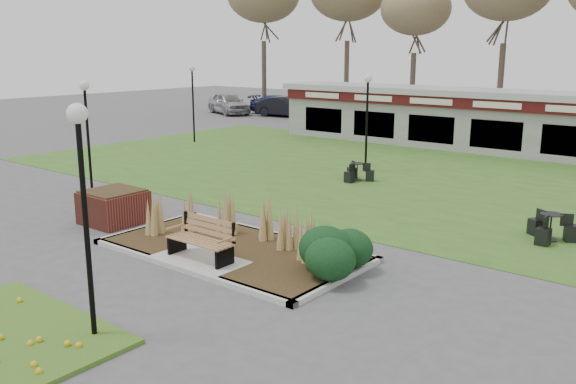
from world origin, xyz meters
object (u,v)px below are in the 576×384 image
Objects in this scene: lamp_post_near_left at (86,113)px; lamp_post_far_left at (193,86)px; park_bench at (203,239)px; bistro_set_c at (550,231)px; car_silver at (228,103)px; lamp_post_mid_left at (367,101)px; brick_planter at (114,207)px; food_pavilion at (508,121)px; bistro_set_a at (357,175)px; car_blue at (280,105)px; lamp_post_near_right at (82,171)px; car_black at (285,107)px.

lamp_post_far_left reaches higher than lamp_post_near_left.
bistro_set_c is at bearing 49.48° from park_bench.
lamp_post_mid_left is at bearing -99.04° from car_silver.
brick_planter is at bearing -98.91° from lamp_post_mid_left.
bistro_set_a is at bearing -101.78° from food_pavilion.
park_bench reaches higher than bistro_set_a.
park_bench is at bearing -113.30° from car_silver.
car_blue is (-19.60, 7.04, -0.78)m from food_pavilion.
brick_planter is at bearing -118.50° from car_silver.
lamp_post_near_right is at bearing -113.12° from bistro_set_c.
lamp_post_mid_left reaches higher than brick_planter.
bistro_set_a is at bearing -148.50° from car_blue.
brick_planter is at bearing -104.45° from bistro_set_a.
lamp_post_far_left reaches higher than food_pavilion.
lamp_post_near_left is 27.49m from car_blue.
bistro_set_c is at bearing -17.03° from lamp_post_far_left.
lamp_post_far_left is (-6.47, 10.58, 0.13)m from lamp_post_near_left.
lamp_post_far_left is (-11.28, 1.24, 0.11)m from lamp_post_mid_left.
park_bench is 33.27m from car_silver.
lamp_post_mid_left is 11.35m from lamp_post_far_left.
bistro_set_a is at bearing -68.51° from lamp_post_mid_left.
bistro_set_a is at bearing 101.86° from park_bench.
food_pavilion is 14.28m from bistro_set_c.
car_blue reaches higher than bistro_set_c.
bistro_set_c is 30.28m from car_black.
park_bench reaches higher than brick_planter.
lamp_post_near_left reaches higher than food_pavilion.
lamp_post_far_left is 15.26m from car_blue.
park_bench is at bearing -9.69° from brick_planter.
lamp_post_mid_left reaches higher than car_blue.
food_pavilion is at bearing 78.22° from bistro_set_a.
bistro_set_c is at bearing 18.92° from lamp_post_near_left.
car_silver reaches higher than car_black.
lamp_post_mid_left reaches higher than car_silver.
park_bench is 8.80m from bistro_set_c.
bistro_set_c is (4.46, 10.44, -2.64)m from lamp_post_near_right.
car_silver is 1.00× the size of car_blue.
lamp_post_mid_left is 23.83m from car_silver.
car_black is at bearing 135.85° from bistro_set_a.
lamp_post_far_left is 13.49m from car_black.
bistro_set_a is (-3.32, 13.57, -2.66)m from lamp_post_near_right.
car_silver is (-8.70, 11.60, -2.10)m from lamp_post_far_left.
brick_planter is 30.12m from car_blue.
car_black is at bearing 119.07° from brick_planter.
park_bench is 0.43× the size of lamp_post_near_right.
food_pavilion is 6.14× the size of lamp_post_far_left.
food_pavilion is 5.70× the size of car_black.
lamp_post_near_right is at bearing -76.24° from bistro_set_a.
bistro_set_a is 22.35m from car_black.
park_bench is 0.07× the size of food_pavilion.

